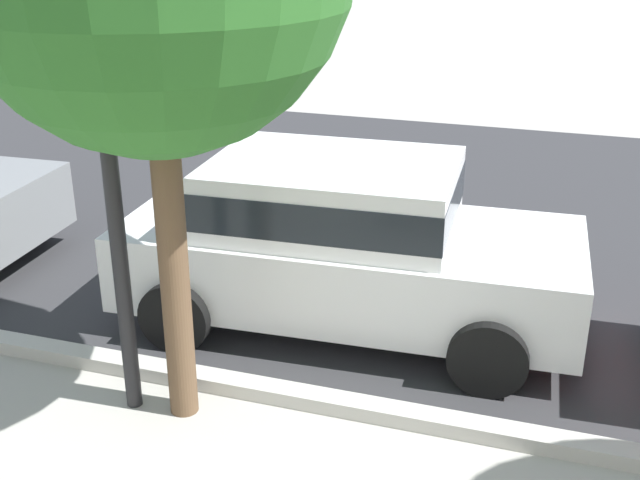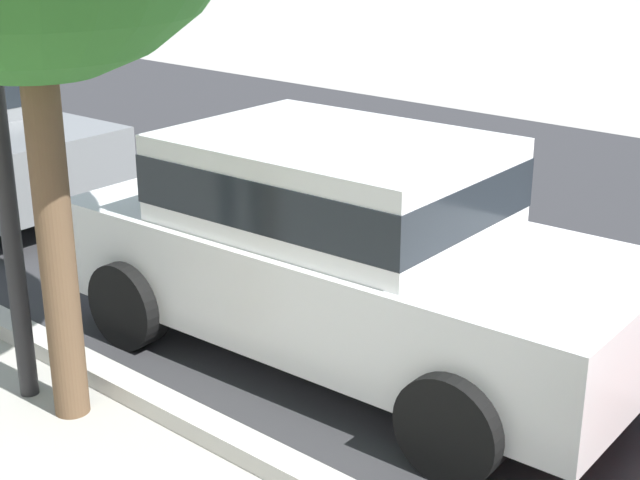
{
  "view_description": "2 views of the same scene",
  "coord_description": "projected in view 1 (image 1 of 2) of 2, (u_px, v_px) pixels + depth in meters",
  "views": [
    {
      "loc": [
        0.83,
        -2.1,
        3.6
      ],
      "look_at": [
        -1.22,
        4.29,
        0.8
      ],
      "focal_mm": 44.92,
      "sensor_mm": 36.0,
      "label": 1
    },
    {
      "loc": [
        2.78,
        -0.29,
        2.98
      ],
      "look_at": [
        -1.22,
        4.29,
        0.8
      ],
      "focal_mm": 52.01,
      "sensor_mm": 36.0,
      "label": 2
    }
  ],
  "objects": [
    {
      "name": "street_surface",
      "position": [
        490.0,
        216.0,
        10.05
      ],
      "size": [
        60.0,
        9.0,
        0.01
      ],
      "primitive_type": "cube",
      "color": "#2D2D30",
      "rests_on": "ground"
    },
    {
      "name": "lamp_post",
      "position": [
        101.0,
        78.0,
        5.29
      ],
      "size": [
        0.32,
        0.32,
        3.9
      ],
      "color": "black",
      "rests_on": "ground"
    },
    {
      "name": "curb_stone",
      "position": [
        418.0,
        418.0,
        5.99
      ],
      "size": [
        60.0,
        0.2,
        0.12
      ],
      "primitive_type": "cube",
      "color": "#B2AFA8",
      "rests_on": "ground"
    },
    {
      "name": "parked_car_white",
      "position": [
        343.0,
        239.0,
        7.19
      ],
      "size": [
        4.17,
        2.07,
        1.56
      ],
      "color": "silver",
      "rests_on": "ground"
    }
  ]
}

